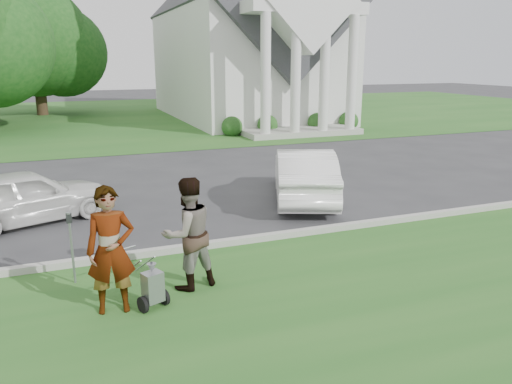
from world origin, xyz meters
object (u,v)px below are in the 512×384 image
car_d (304,174)px  person_right (188,234)px  person_left (111,251)px  church (246,26)px  tree_back (35,46)px  car_b (26,196)px  parking_meter_near (71,239)px  striping_cart (153,288)px

car_d → person_right: bearing=67.0°
car_d → person_left: bearing=62.1°
church → tree_back: size_ratio=2.51×
person_left → car_d: (5.66, 4.76, -0.27)m
tree_back → car_b: tree_back is taller
person_right → car_b: size_ratio=0.50×
person_left → car_b: 5.51m
church → tree_back: bearing=152.2°
tree_back → person_left: (1.83, -31.50, -3.72)m
car_b → car_d: bearing=-114.6°
tree_back → parking_meter_near: 30.50m
person_left → person_right: person_left is taller
church → striping_cart: church is taller
striping_cart → parking_meter_near: bearing=106.9°
car_b → car_d: (7.16, -0.54, 0.07)m
striping_cart → parking_meter_near: parking_meter_near is taller
tree_back → car_b: (0.33, -26.21, -4.06)m
striping_cart → car_b: (-2.07, 5.43, 0.31)m
tree_back → car_d: tree_back is taller
tree_back → car_d: (7.49, -26.75, -4.00)m
striping_cart → parking_meter_near: (-1.14, 1.42, 0.47)m
car_b → person_left: bearing=175.5°
car_d → parking_meter_near: bearing=51.2°
car_b → church: bearing=-53.5°
tree_back → car_b: bearing=-89.3°
parking_meter_near → car_b: bearing=103.2°
striping_cart → car_b: size_ratio=0.25×
church → car_d: church is taller
striping_cart → person_left: 0.88m
striping_cart → car_d: car_d is taller
striping_cart → person_right: bearing=14.9°
tree_back → person_right: 31.48m
person_left → car_b: size_ratio=0.52×
person_left → parking_meter_near: (-0.56, 1.28, -0.17)m
striping_cart → person_left: person_left is taller
parking_meter_near → car_b: 4.13m
church → person_left: 27.49m
church → parking_meter_near: church is taller
tree_back → person_right: size_ratio=4.93×
person_right → parking_meter_near: bearing=-40.6°
parking_meter_near → car_b: car_b is taller
parking_meter_near → car_b: size_ratio=0.34×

